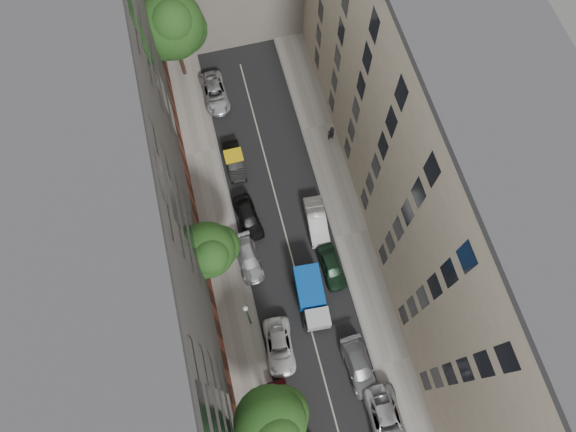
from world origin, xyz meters
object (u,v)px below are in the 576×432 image
object	(u,v)px
car_right_0	(387,422)
tree_near	(272,424)
car_left_6	(215,93)
car_left_1	(283,408)
tarp_truck	(311,297)
car_left_4	(248,217)
car_left_2	(279,347)
car_left_5	(235,161)
car_right_3	(317,221)
tree_far	(172,28)
car_right_2	(332,267)
pedestrian	(331,133)
tree_mid	(209,251)
car_right_1	(359,367)
car_left_3	(248,259)
lamp_post	(248,314)

from	to	relation	value
car_right_0	tree_near	xyz separation A→B (m)	(-8.10, 1.92, 5.24)
car_left_6	tree_near	bearing A→B (deg)	-94.10
car_left_1	tarp_truck	bearing A→B (deg)	58.45
car_left_4	car_left_2	bearing A→B (deg)	-96.73
car_left_5	car_left_6	world-z (taller)	car_left_6
car_right_3	tree_far	world-z (taller)	tree_far
car_right_2	pedestrian	distance (m)	12.51
car_left_5	tree_far	world-z (taller)	tree_far
car_right_0	pedestrian	bearing A→B (deg)	84.61
tarp_truck	car_left_6	size ratio (longest dim) A/B	1.05
car_right_0	car_right_2	xyz separation A→B (m)	(-0.66, 12.40, -0.06)
car_right_2	tree_near	size ratio (longest dim) A/B	0.47
car_right_2	pedestrian	size ratio (longest dim) A/B	2.12
car_right_0	car_left_2	bearing A→B (deg)	132.55
car_left_6	car_right_2	xyz separation A→B (m)	(6.04, -19.20, 0.01)
car_left_5	tree_mid	size ratio (longest dim) A/B	0.55
tree_far	tarp_truck	bearing A→B (deg)	-76.31
car_left_6	pedestrian	world-z (taller)	pedestrian
car_left_4	tree_far	distance (m)	17.66
car_left_6	car_right_1	distance (m)	28.03
car_right_1	tree_near	bearing A→B (deg)	-165.85
car_left_2	tree_far	xyz separation A→B (m)	(-2.60, 27.69, 5.87)
tarp_truck	car_left_5	size ratio (longest dim) A/B	1.24
car_left_4	pedestrian	bearing A→B (deg)	26.85
car_left_2	car_right_3	world-z (taller)	car_right_3
car_left_3	car_left_4	world-z (taller)	car_left_4
car_left_1	car_left_6	bearing A→B (deg)	86.64
car_left_5	car_left_1	bearing A→B (deg)	-92.31
car_left_5	car_left_2	bearing A→B (deg)	-90.15
car_right_0	tree_far	bearing A→B (deg)	105.37
car_right_2	car_right_0	bearing A→B (deg)	-88.87
tarp_truck	car_right_0	bearing A→B (deg)	-69.46
lamp_post	tarp_truck	bearing A→B (deg)	7.01
tarp_truck	car_left_2	distance (m)	4.64
car_right_1	car_right_2	distance (m)	8.20
car_right_0	tarp_truck	bearing A→B (deg)	107.17
tarp_truck	lamp_post	bearing A→B (deg)	-168.71
car_left_1	car_right_0	xyz separation A→B (m)	(7.20, -2.77, 0.06)
car_left_2	lamp_post	size ratio (longest dim) A/B	0.78
car_left_4	car_right_3	size ratio (longest dim) A/B	0.97
car_left_3	car_left_4	size ratio (longest dim) A/B	1.02
car_left_1	lamp_post	bearing A→B (deg)	95.61
car_left_2	tree_near	world-z (taller)	tree_near
car_left_5	car_right_2	distance (m)	12.94
lamp_post	car_left_1	bearing A→B (deg)	-82.03
tree_far	car_left_5	bearing A→B (deg)	-76.60
tree_near	lamp_post	size ratio (longest dim) A/B	1.44
car_left_6	car_right_3	distance (m)	16.12
tree_mid	tree_near	bearing A→B (deg)	-82.01
car_left_2	car_left_1	bearing A→B (deg)	-95.07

